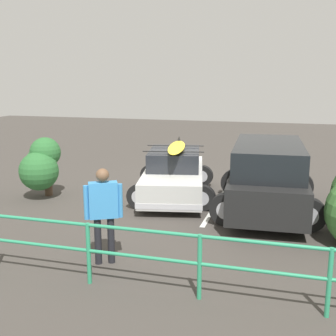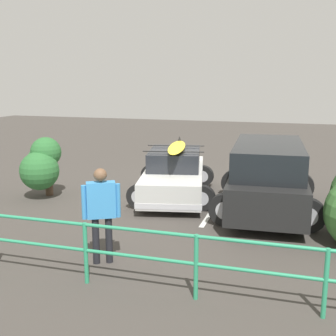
% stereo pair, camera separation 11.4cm
% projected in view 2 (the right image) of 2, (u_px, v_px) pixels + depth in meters
% --- Properties ---
extents(ground_plane, '(44.00, 44.00, 0.02)m').
position_uv_depth(ground_plane, '(173.00, 192.00, 12.57)').
color(ground_plane, '#423D38').
rests_on(ground_plane, ground).
extents(parking_stripe, '(0.12, 4.65, 0.00)m').
position_uv_depth(parking_stripe, '(219.00, 200.00, 11.69)').
color(parking_stripe, silver).
rests_on(parking_stripe, ground).
extents(sedan_car, '(2.77, 4.31, 1.61)m').
position_uv_depth(sedan_car, '(174.00, 175.00, 11.97)').
color(sedan_car, silver).
rests_on(sedan_car, ground).
extents(suv_car, '(2.72, 4.62, 1.75)m').
position_uv_depth(suv_car, '(267.00, 176.00, 10.54)').
color(suv_car, black).
rests_on(suv_car, ground).
extents(person_bystander, '(0.61, 0.41, 1.76)m').
position_uv_depth(person_bystander, '(101.00, 207.00, 7.48)').
color(person_bystander, black).
rests_on(person_bystander, ground).
extents(railing_fence, '(9.23, 0.15, 1.04)m').
position_uv_depth(railing_fence, '(139.00, 249.00, 6.53)').
color(railing_fence, '#2D9366').
rests_on(railing_fence, ground).
extents(bush_near_left, '(1.10, 1.30, 1.70)m').
position_uv_depth(bush_near_left, '(42.00, 166.00, 11.84)').
color(bush_near_left, '#4C3828').
rests_on(bush_near_left, ground).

